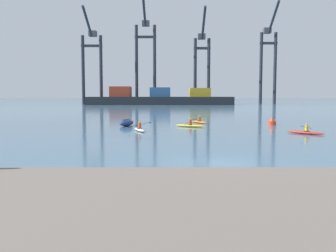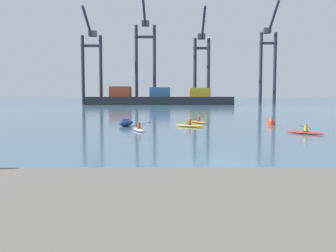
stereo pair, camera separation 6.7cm
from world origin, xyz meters
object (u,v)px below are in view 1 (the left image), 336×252
at_px(gantry_crane_east_mid, 201,60).
at_px(capsized_dinghy, 126,123).
at_px(kayak_white, 139,129).
at_px(kayak_orange, 198,122).
at_px(gantry_crane_east, 267,56).
at_px(channel_buoy, 271,122).
at_px(kayak_red, 304,132).
at_px(gantry_crane_west_mid, 145,53).
at_px(gantry_crane_west, 91,58).
at_px(kayak_yellow, 189,125).
at_px(container_barge, 159,99).

xyz_separation_m(gantry_crane_east_mid, capsized_dinghy, (-17.36, -101.18, -16.34)).
relative_size(kayak_white, kayak_orange, 1.03).
relative_size(capsized_dinghy, kayak_white, 0.82).
distance_m(gantry_crane_east, channel_buoy, 105.95).
bearing_deg(kayak_red, kayak_white, 169.54).
xyz_separation_m(gantry_crane_east_mid, channel_buoy, (-0.96, -99.86, -16.33)).
bearing_deg(capsized_dinghy, kayak_red, -27.11).
bearing_deg(gantry_crane_east_mid, gantry_crane_west_mid, 175.96).
relative_size(gantry_crane_west, kayak_yellow, 10.30).
xyz_separation_m(gantry_crane_east, capsized_dinghy, (-42.64, -102.44, -17.67)).
relative_size(capsized_dinghy, kayak_orange, 0.85).
bearing_deg(kayak_orange, gantry_crane_west, 108.75).
relative_size(gantry_crane_west_mid, capsized_dinghy, 13.36).
height_order(gantry_crane_west, gantry_crane_west_mid, gantry_crane_west_mid).
distance_m(gantry_crane_west, gantry_crane_east, 66.38).
bearing_deg(gantry_crane_east_mid, kayak_yellow, -95.85).
bearing_deg(gantry_crane_east, channel_buoy, -104.54).
distance_m(gantry_crane_west, gantry_crane_east_mid, 41.07).
height_order(gantry_crane_west, capsized_dinghy, gantry_crane_west).
xyz_separation_m(capsized_dinghy, kayak_red, (16.63, -8.51, -0.18)).
distance_m(gantry_crane_east, kayak_white, 117.02).
bearing_deg(gantry_crane_west_mid, gantry_crane_east_mid, -4.04).
height_order(gantry_crane_east_mid, kayak_red, gantry_crane_east_mid).
distance_m(container_barge, gantry_crane_east_mid, 23.01).
relative_size(container_barge, capsized_dinghy, 18.13).
xyz_separation_m(gantry_crane_west, kayak_orange, (32.00, -94.28, -16.94)).
height_order(container_barge, kayak_yellow, container_barge).
xyz_separation_m(gantry_crane_east_mid, gantry_crane_east, (25.28, 1.26, 1.32)).
height_order(gantry_crane_east_mid, gantry_crane_east, gantry_crane_east).
relative_size(gantry_crane_east_mid, gantry_crane_east, 0.94).
distance_m(gantry_crane_west, kayak_orange, 100.99).
bearing_deg(gantry_crane_west, gantry_crane_west_mid, 11.35).
bearing_deg(capsized_dinghy, channel_buoy, 4.59).
height_order(kayak_white, kayak_orange, same).
relative_size(channel_buoy, kayak_white, 0.29).
bearing_deg(kayak_red, channel_buoy, 91.29).
bearing_deg(capsized_dinghy, gantry_crane_west_mid, 92.22).
bearing_deg(gantry_crane_west, kayak_yellow, -73.01).
bearing_deg(capsized_dinghy, gantry_crane_east, 67.40).
relative_size(gantry_crane_west, gantry_crane_west_mid, 0.88).
bearing_deg(channel_buoy, gantry_crane_west_mid, 101.37).
xyz_separation_m(container_barge, gantry_crane_west, (-25.22, 5.97, 14.91)).
relative_size(gantry_crane_east_mid, kayak_orange, 10.27).
height_order(gantry_crane_west_mid, kayak_yellow, gantry_crane_west_mid).
bearing_deg(kayak_orange, gantry_crane_west_mid, 97.16).
xyz_separation_m(gantry_crane_east_mid, kayak_white, (-15.50, -106.97, -16.52)).
bearing_deg(gantry_crane_east_mid, kayak_orange, -95.31).
height_order(gantry_crane_west_mid, channel_buoy, gantry_crane_west_mid).
relative_size(kayak_yellow, kayak_orange, 0.97).
xyz_separation_m(gantry_crane_east, kayak_red, (-26.01, -110.95, -17.85)).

